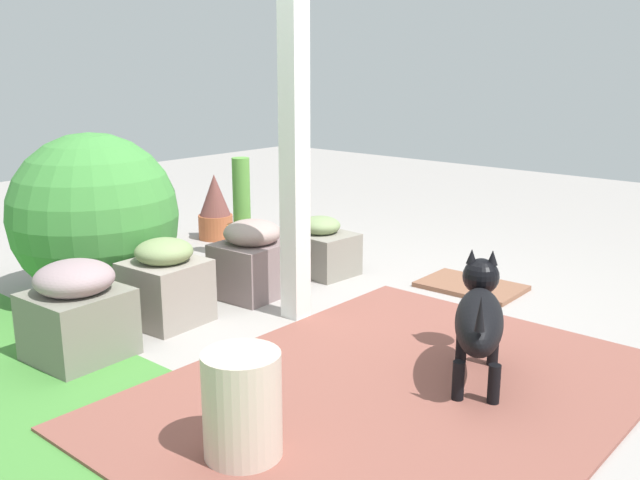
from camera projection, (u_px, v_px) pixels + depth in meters
ground_plane at (324, 319)px, 4.01m from camera, size 12.00×12.00×0.00m
brick_path at (392, 393)px, 3.10m from camera, size 1.80×2.40×0.02m
porch_pillar at (294, 125)px, 3.79m from camera, size 0.12×0.12×2.19m
stone_planter_nearest at (320, 248)px, 4.85m from camera, size 0.50×0.38×0.40m
stone_planter_near at (253, 259)px, 4.37m from camera, size 0.41×0.46×0.48m
stone_planter_mid at (166, 283)px, 3.92m from camera, size 0.42×0.42×0.48m
stone_planter_far at (77, 311)px, 3.44m from camera, size 0.44×0.46×0.49m
round_shrub at (94, 216)px, 4.28m from camera, size 1.02×1.02×1.02m
terracotta_pot_spiky at (215, 208)px, 5.77m from camera, size 0.28×0.28×0.53m
terracotta_pot_tall at (242, 223)px, 5.18m from camera, size 0.23×0.23×0.75m
terracotta_pot_broad at (132, 226)px, 5.14m from camera, size 0.38×0.38×0.42m
dog at (479, 316)px, 3.18m from camera, size 0.51×0.75×0.54m
ceramic_urn at (242, 407)px, 2.56m from camera, size 0.29×0.29×0.42m
doormat at (471, 286)px, 4.55m from camera, size 0.64×0.44×0.03m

